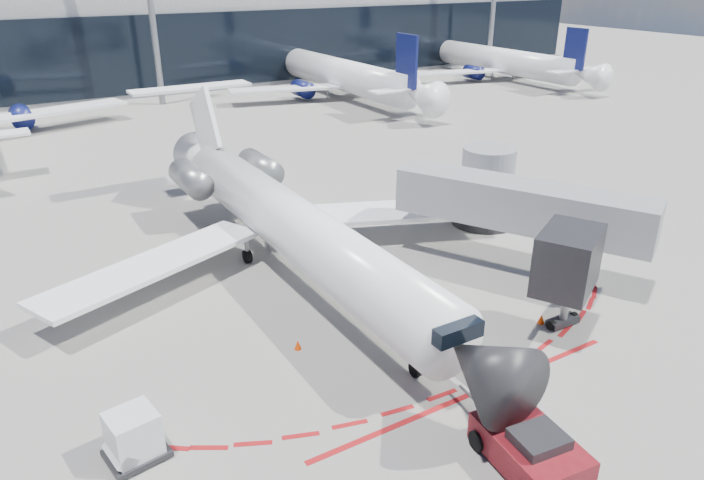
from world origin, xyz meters
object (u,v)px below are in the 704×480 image
regional_jet (285,220)px  ramp_worker (430,328)px  pushback_tug (530,448)px  uld_container (134,437)px

regional_jet → ramp_worker: regional_jet is taller
pushback_tug → uld_container: uld_container is taller
pushback_tug → ramp_worker: size_ratio=3.38×
pushback_tug → ramp_worker: bearing=84.8°
regional_jet → ramp_worker: 10.39m
regional_jet → ramp_worker: bearing=-79.9°
pushback_tug → uld_container: (-10.72, 6.84, 0.20)m
ramp_worker → regional_jet: bearing=-114.7°
regional_jet → ramp_worker: size_ratio=18.29×
pushback_tug → uld_container: size_ratio=2.82×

